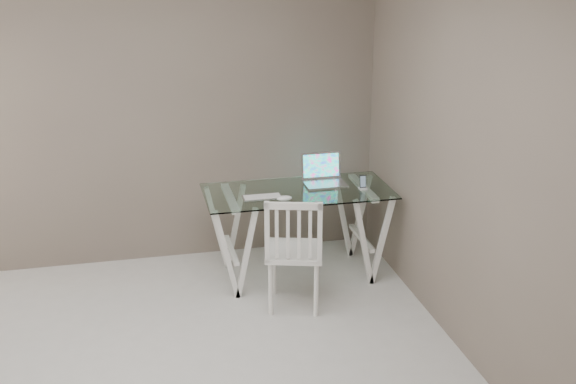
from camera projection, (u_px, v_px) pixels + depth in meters
room at (137, 132)px, 3.71m from camera, size 4.50×4.52×2.71m
desk at (298, 232)px, 5.90m from camera, size 1.50×0.70×0.75m
chair at (294, 248)px, 5.30m from camera, size 0.51×0.51×0.91m
laptop at (323, 176)px, 5.95m from camera, size 0.34×0.27×0.24m
keyboard at (262, 197)px, 5.62m from camera, size 0.31×0.13×0.01m
mouse at (284, 198)px, 5.55m from camera, size 0.12×0.07×0.04m
phone_dock at (363, 185)px, 5.80m from camera, size 0.06×0.06×0.11m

